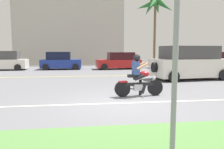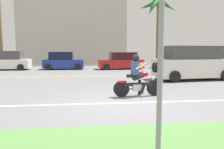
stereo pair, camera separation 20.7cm
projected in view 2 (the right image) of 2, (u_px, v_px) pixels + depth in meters
The scene contains 12 objects.
ground at pixel (111, 88), 9.99m from camera, with size 56.00×30.00×0.04m, color slate.
lane_line_near at pixel (120, 103), 7.05m from camera, with size 50.40×0.12×0.01m, color silver.
lane_line_far at pixel (104, 76), 14.59m from camera, with size 50.40×0.12×0.01m, color yellow.
motorcyclist at pixel (138, 79), 8.05m from camera, with size 1.91×0.62×1.60m.
suv_nearby at pixel (191, 63), 12.74m from camera, with size 4.75×2.49×2.01m.
parked_car_0 at pixel (5, 61), 19.09m from camera, with size 4.44×2.03×1.70m.
parked_car_1 at pixel (63, 61), 19.81m from camera, with size 3.65×1.98×1.62m.
parked_car_2 at pixel (121, 61), 19.98m from camera, with size 4.20×2.15×1.57m.
parked_car_3 at pixel (175, 61), 21.16m from camera, with size 4.36×1.95×1.52m.
palm_tree_0 at pixel (158, 7), 21.35m from camera, with size 3.90×3.62×7.19m.
street_sign at pixel (161, 47), 2.20m from camera, with size 0.62×0.06×2.94m.
building_far at pixel (74, 31), 26.99m from camera, with size 13.02×4.00×8.37m, color #BCB7AD.
Camera 2 is at (-1.02, -6.80, 1.74)m, focal length 34.05 mm.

